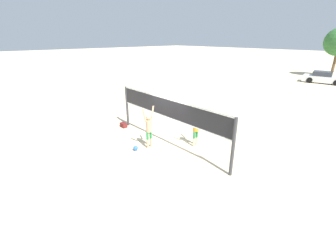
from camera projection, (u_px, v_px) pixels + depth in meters
ground_plane at (168, 144)px, 11.49m from camera, size 200.00×200.00×0.00m
volleyball_net at (168, 113)px, 10.90m from camera, size 7.46×0.14×2.43m
player_spiker at (149, 127)px, 10.82m from camera, size 0.28×0.70×2.10m
player_blocker at (196, 127)px, 11.00m from camera, size 0.28×0.69×2.00m
volleyball at (136, 148)px, 10.85m from camera, size 0.23×0.23×0.23m
gear_bag at (124, 125)px, 13.65m from camera, size 0.43×0.27×0.27m
parked_car_near at (323, 78)px, 26.52m from camera, size 4.51×2.41×1.37m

